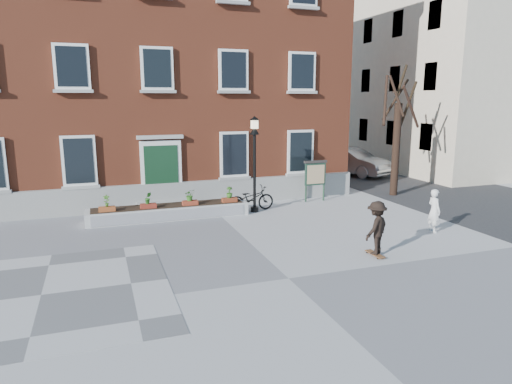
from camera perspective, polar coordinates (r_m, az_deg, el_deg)
name	(u,v)px	position (r m, az deg, el deg)	size (l,w,h in m)	color
ground	(289,278)	(12.15, 4.09, -10.72)	(100.00, 100.00, 0.00)	#A1A1A4
checker_patch	(41,295)	(12.29, -25.28, -11.57)	(6.00, 6.00, 0.01)	#5D5D60
bicycle	(251,198)	(19.04, -0.61, -0.81)	(0.69, 1.97, 1.04)	black
parked_car	(351,161)	(28.69, 11.82, 3.77)	(1.74, 5.00, 1.65)	#B5B7BA
bystander	(434,211)	(17.14, 21.36, -2.18)	(0.56, 0.37, 1.53)	silver
brick_building	(144,64)	(24.46, -13.88, 15.24)	(18.40, 10.85, 12.60)	brown
planter_assembly	(169,211)	(18.17, -10.79, -2.31)	(6.20, 1.12, 1.15)	silver
bare_tree	(397,138)	(22.83, 17.19, 6.51)	(1.83, 1.83, 6.16)	black
side_street	(404,66)	(37.65, 18.06, 14.72)	(15.20, 36.00, 14.50)	#343437
lamp_post	(255,151)	(18.50, -0.19, 5.17)	(0.40, 0.40, 3.93)	black
notice_board	(315,174)	(20.83, 7.42, 2.25)	(1.10, 0.16, 1.87)	#183020
skateboarder	(376,228)	(13.95, 14.81, -4.35)	(1.19, 1.02, 1.67)	brown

